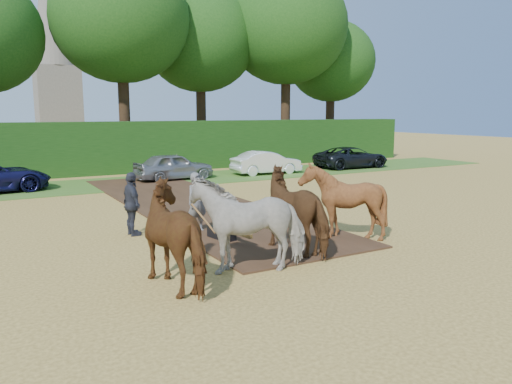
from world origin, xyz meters
The scene contains 9 objects.
ground centered at (0.00, 0.00, 0.00)m, with size 120.00×120.00×0.00m, color gold.
earth_strip centered at (1.50, 7.00, 0.03)m, with size 4.50×17.00×0.05m, color #472D1C.
grass_verge centered at (0.00, 14.00, 0.01)m, with size 50.00×5.00×0.03m, color #38601E.
hedgerow centered at (0.00, 18.50, 1.50)m, with size 46.00×1.60×3.00m, color #14380F.
spectator_far centered at (-1.83, 3.28, 0.93)m, with size 1.09×0.45×1.85m, color #272934.
plough_team centered at (0.56, -0.63, 1.07)m, with size 7.19×5.72×2.16m.
parked_cars centered at (0.17, 13.92, 0.70)m, with size 35.53×3.12×1.46m.
treeline centered at (-1.69, 21.69, 8.97)m, with size 48.70×10.60×14.21m.
church centered at (4.00, 55.00, 13.73)m, with size 5.20×5.20×27.00m.
Camera 1 is at (-5.75, -10.80, 3.57)m, focal length 35.00 mm.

